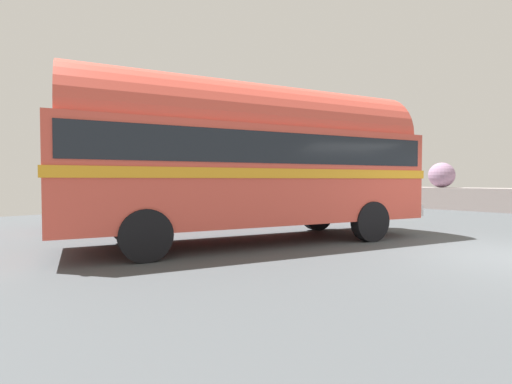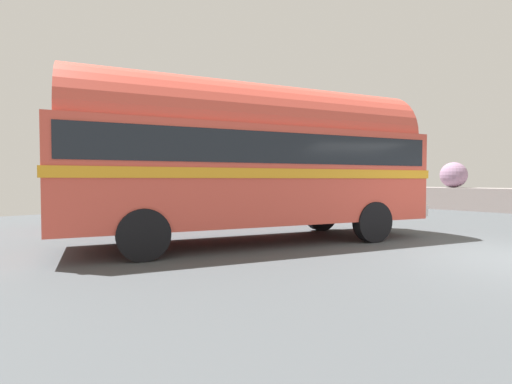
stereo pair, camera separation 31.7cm
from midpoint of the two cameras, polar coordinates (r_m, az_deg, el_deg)
name	(u,v)px [view 1 (the left image)]	position (r m, az deg, el deg)	size (l,w,h in m)	color
vintage_coach	(252,156)	(8.72, -1.66, 5.55)	(4.94, 8.90, 3.70)	black
second_coach	(188,164)	(13.19, -11.15, 4.27)	(4.16, 8.90, 3.70)	black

